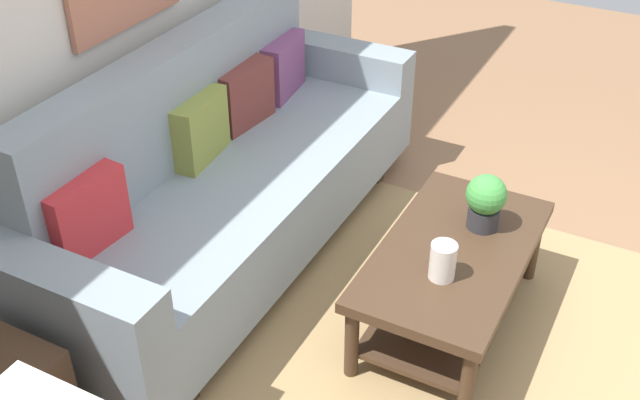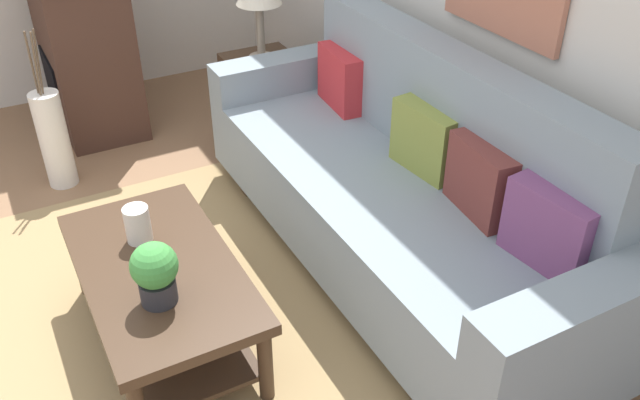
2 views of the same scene
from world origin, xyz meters
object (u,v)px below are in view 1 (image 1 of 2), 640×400
object	(u,v)px
throw_pillow_plum	(283,67)
potted_plant_tabletop	(486,200)
coffee_table	(452,269)
tabletop_vase	(443,261)
couch	(225,179)
throw_pillow_maroon	(244,95)
throw_pillow_olive	(200,129)
throw_pillow_crimson	(86,214)

from	to	relation	value
throw_pillow_plum	potted_plant_tabletop	bearing A→B (deg)	-113.45
coffee_table	tabletop_vase	bearing A→B (deg)	-176.13
throw_pillow_plum	coffee_table	size ratio (longest dim) A/B	0.33
potted_plant_tabletop	throw_pillow_plum	bearing A→B (deg)	66.55
couch	potted_plant_tabletop	bearing A→B (deg)	-80.57
potted_plant_tabletop	coffee_table	bearing A→B (deg)	165.78
throw_pillow_maroon	throw_pillow_plum	bearing A→B (deg)	0.00
couch	potted_plant_tabletop	size ratio (longest dim) A/B	9.50
couch	throw_pillow_maroon	distance (m)	0.48
couch	throw_pillow_maroon	world-z (taller)	couch
throw_pillow_olive	coffee_table	bearing A→B (deg)	-90.30
potted_plant_tabletop	throw_pillow_olive	bearing A→B (deg)	98.58
tabletop_vase	potted_plant_tabletop	size ratio (longest dim) A/B	0.62
throw_pillow_plum	throw_pillow_maroon	bearing A→B (deg)	180.00
throw_pillow_maroon	coffee_table	distance (m)	1.41
couch	throw_pillow_maroon	xyz separation A→B (m)	(0.40, 0.12, 0.25)
coffee_table	throw_pillow_crimson	bearing A→B (deg)	121.11
throw_pillow_olive	throw_pillow_plum	distance (m)	0.79
coffee_table	potted_plant_tabletop	distance (m)	0.34
throw_pillow_crimson	throw_pillow_maroon	world-z (taller)	same
potted_plant_tabletop	tabletop_vase	bearing A→B (deg)	174.43
throw_pillow_maroon	tabletop_vase	size ratio (longest dim) A/B	2.20
tabletop_vase	throw_pillow_olive	bearing A→B (deg)	81.10
throw_pillow_crimson	potted_plant_tabletop	xyz separation A→B (m)	(1.00, -1.36, -0.11)
throw_pillow_olive	potted_plant_tabletop	bearing A→B (deg)	-81.42
throw_pillow_olive	throw_pillow_maroon	xyz separation A→B (m)	(0.40, 0.00, 0.00)
coffee_table	tabletop_vase	size ratio (longest dim) A/B	6.73
throw_pillow_plum	coffee_table	xyz separation A→B (m)	(-0.80, -1.30, -0.37)
couch	throw_pillow_maroon	size ratio (longest dim) A/B	6.91
tabletop_vase	coffee_table	bearing A→B (deg)	3.87
couch	throw_pillow_plum	world-z (taller)	couch
throw_pillow_olive	throw_pillow_maroon	size ratio (longest dim) A/B	1.00
tabletop_vase	potted_plant_tabletop	distance (m)	0.42
throw_pillow_olive	throw_pillow_maroon	distance (m)	0.40
couch	coffee_table	bearing A→B (deg)	-90.33
coffee_table	tabletop_vase	world-z (taller)	tabletop_vase
couch	throw_pillow_olive	bearing A→B (deg)	90.00
throw_pillow_maroon	throw_pillow_crimson	bearing A→B (deg)	180.00
throw_pillow_olive	throw_pillow_plum	bearing A→B (deg)	0.00
couch	throw_pillow_crimson	bearing A→B (deg)	171.12
throw_pillow_crimson	potted_plant_tabletop	size ratio (longest dim) A/B	1.37
tabletop_vase	throw_pillow_plum	bearing A→B (deg)	52.80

